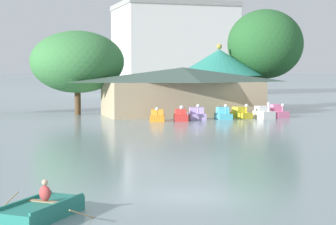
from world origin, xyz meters
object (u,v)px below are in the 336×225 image
(pedal_boat_red, at_px, (181,116))
(pedal_boat_orange, at_px, (157,116))
(pedal_boat_lavender, at_px, (197,115))
(green_roof_pavilion, at_px, (219,75))
(shoreline_tree_mid, at_px, (77,62))
(shoreline_tree_right, at_px, (265,44))
(rowboat_with_rower, at_px, (41,210))
(pedal_boat_pink, at_px, (276,112))
(pedal_boat_yellow, at_px, (241,114))
(pedal_boat_white, at_px, (263,113))
(pedal_boat_cyan, at_px, (223,114))
(background_building_block, at_px, (174,49))
(boathouse, at_px, (183,90))

(pedal_boat_red, bearing_deg, pedal_boat_orange, -78.15)
(pedal_boat_lavender, distance_m, green_roof_pavilion, 15.95)
(shoreline_tree_mid, bearing_deg, pedal_boat_orange, -61.83)
(pedal_boat_red, relative_size, shoreline_tree_right, 0.23)
(rowboat_with_rower, xyz_separation_m, pedal_boat_pink, (28.50, 36.92, 0.27))
(pedal_boat_red, height_order, green_roof_pavilion, green_roof_pavilion)
(pedal_boat_orange, bearing_deg, shoreline_tree_mid, -133.99)
(pedal_boat_yellow, height_order, green_roof_pavilion, green_roof_pavilion)
(rowboat_with_rower, relative_size, pedal_boat_pink, 1.32)
(pedal_boat_white, distance_m, pedal_boat_pink, 1.83)
(pedal_boat_cyan, relative_size, shoreline_tree_right, 0.21)
(pedal_boat_white, bearing_deg, shoreline_tree_right, 145.36)
(pedal_boat_orange, xyz_separation_m, pedal_boat_lavender, (4.49, 0.72, 0.03))
(pedal_boat_red, height_order, shoreline_tree_mid, shoreline_tree_mid)
(pedal_boat_pink, distance_m, shoreline_tree_mid, 23.37)
(pedal_boat_orange, xyz_separation_m, shoreline_tree_right, (19.03, 14.14, 8.08))
(shoreline_tree_mid, bearing_deg, background_building_block, 61.13)
(pedal_boat_lavender, distance_m, background_building_block, 65.62)
(shoreline_tree_mid, bearing_deg, rowboat_with_rower, -100.25)
(pedal_boat_red, relative_size, pedal_boat_yellow, 1.14)
(rowboat_with_rower, height_order, pedal_boat_white, pedal_boat_white)
(rowboat_with_rower, bearing_deg, pedal_boat_red, -166.10)
(background_building_block, bearing_deg, pedal_boat_orange, -109.39)
(pedal_boat_red, bearing_deg, pedal_boat_pink, 107.85)
(rowboat_with_rower, xyz_separation_m, background_building_block, (37.15, 99.62, 9.28))
(pedal_boat_orange, distance_m, green_roof_pavilion, 19.12)
(pedal_boat_orange, relative_size, pedal_boat_red, 0.87)
(pedal_boat_lavender, height_order, pedal_boat_pink, pedal_boat_lavender)
(pedal_boat_red, distance_m, pedal_boat_lavender, 2.21)
(pedal_boat_white, distance_m, shoreline_tree_mid, 22.10)
(pedal_boat_red, relative_size, pedal_boat_white, 1.20)
(pedal_boat_orange, distance_m, pedal_boat_white, 11.83)
(pedal_boat_orange, distance_m, pedal_boat_cyan, 7.32)
(pedal_boat_white, bearing_deg, boathouse, -141.09)
(pedal_boat_cyan, bearing_deg, pedal_boat_yellow, 110.65)
(rowboat_with_rower, bearing_deg, boathouse, -165.38)
(rowboat_with_rower, distance_m, boathouse, 47.45)
(background_building_block, bearing_deg, pedal_boat_white, -99.38)
(pedal_boat_white, bearing_deg, pedal_boat_red, -96.10)
(boathouse, bearing_deg, pedal_boat_lavender, -94.93)
(pedal_boat_cyan, height_order, green_roof_pavilion, green_roof_pavilion)
(pedal_boat_red, height_order, pedal_boat_lavender, pedal_boat_lavender)
(pedal_boat_white, xyz_separation_m, background_building_block, (10.43, 63.13, 9.03))
(shoreline_tree_right, height_order, background_building_block, background_building_block)
(pedal_boat_orange, distance_m, pedal_boat_pink, 13.63)
(background_building_block, bearing_deg, green_roof_pavilion, -101.28)
(pedal_boat_pink, xyz_separation_m, shoreline_tree_right, (5.42, 13.60, 7.99))
(pedal_boat_yellow, relative_size, pedal_boat_pink, 0.93)
(pedal_boat_red, bearing_deg, pedal_boat_yellow, 112.17)
(rowboat_with_rower, height_order, green_roof_pavilion, green_roof_pavilion)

